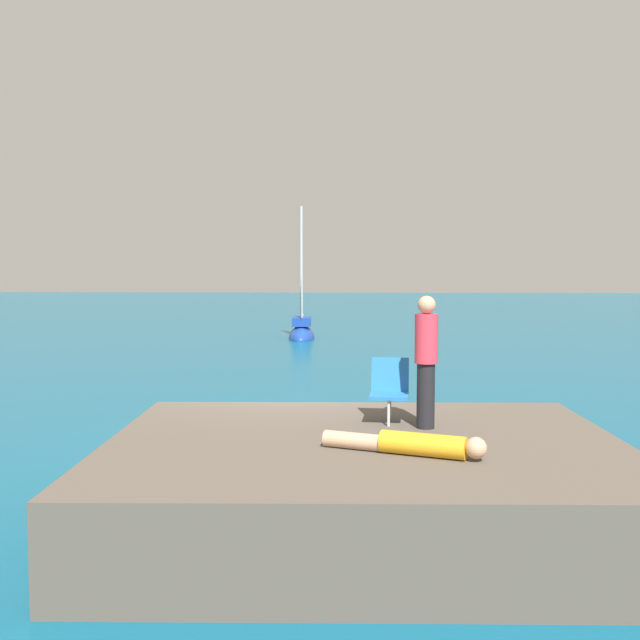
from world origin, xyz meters
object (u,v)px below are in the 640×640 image
object	(u,v)px
beach_chair	(390,387)
sailboat_near	(302,331)
person_standing	(426,358)
person_sunbather	(411,444)

from	to	relation	value
beach_chair	sailboat_near	bearing A→B (deg)	-168.09
person_standing	beach_chair	world-z (taller)	person_standing
person_standing	beach_chair	distance (m)	0.72
person_sunbather	person_standing	size ratio (longest dim) A/B	1.04
person_sunbather	beach_chair	distance (m)	1.74
person_sunbather	person_standing	world-z (taller)	person_standing
sailboat_near	beach_chair	bearing A→B (deg)	4.65
person_sunbather	beach_chair	world-z (taller)	beach_chair
sailboat_near	beach_chair	world-z (taller)	sailboat_near
person_sunbather	beach_chair	bearing A→B (deg)	-64.97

